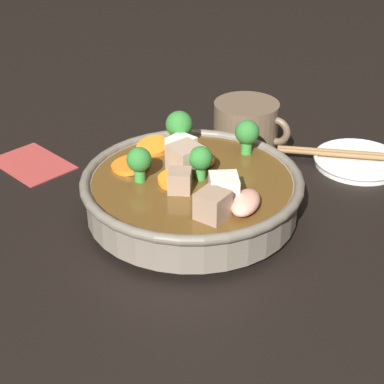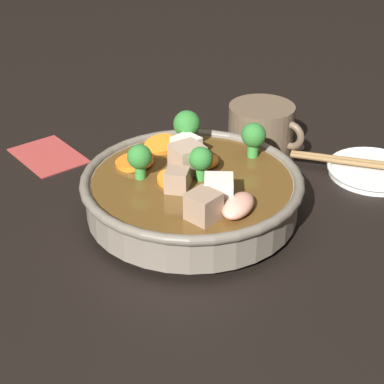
{
  "view_description": "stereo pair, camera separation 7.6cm",
  "coord_description": "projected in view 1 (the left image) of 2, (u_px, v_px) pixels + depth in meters",
  "views": [
    {
      "loc": [
        0.31,
        -0.58,
        0.42
      ],
      "look_at": [
        0.0,
        0.0,
        0.04
      ],
      "focal_mm": 60.0,
      "sensor_mm": 36.0,
      "label": 1
    },
    {
      "loc": [
        0.37,
        -0.54,
        0.42
      ],
      "look_at": [
        0.0,
        0.0,
        0.04
      ],
      "focal_mm": 60.0,
      "sensor_mm": 36.0,
      "label": 2
    }
  ],
  "objects": [
    {
      "name": "stirfry_bowl",
      "position": [
        192.0,
        190.0,
        0.76
      ],
      "size": [
        0.26,
        0.26,
        0.1
      ],
      "color": "slate",
      "rests_on": "ground_plane"
    },
    {
      "name": "napkin",
      "position": [
        32.0,
        163.0,
        0.89
      ],
      "size": [
        0.13,
        0.11,
        0.0
      ],
      "color": "#A33833",
      "rests_on": "ground_plane"
    },
    {
      "name": "chopsticks_pair",
      "position": [
        359.0,
        155.0,
        0.88
      ],
      "size": [
        0.22,
        0.09,
        0.01
      ],
      "color": "olive",
      "rests_on": "side_saucer"
    },
    {
      "name": "dark_mug",
      "position": [
        247.0,
        127.0,
        0.91
      ],
      "size": [
        0.11,
        0.09,
        0.07
      ],
      "color": "brown",
      "rests_on": "ground_plane"
    },
    {
      "name": "ground_plane",
      "position": [
        192.0,
        217.0,
        0.78
      ],
      "size": [
        3.0,
        3.0,
        0.0
      ],
      "primitive_type": "plane",
      "color": "black"
    },
    {
      "name": "side_saucer",
      "position": [
        358.0,
        161.0,
        0.89
      ],
      "size": [
        0.12,
        0.12,
        0.01
      ],
      "color": "white",
      "rests_on": "ground_plane"
    }
  ]
}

